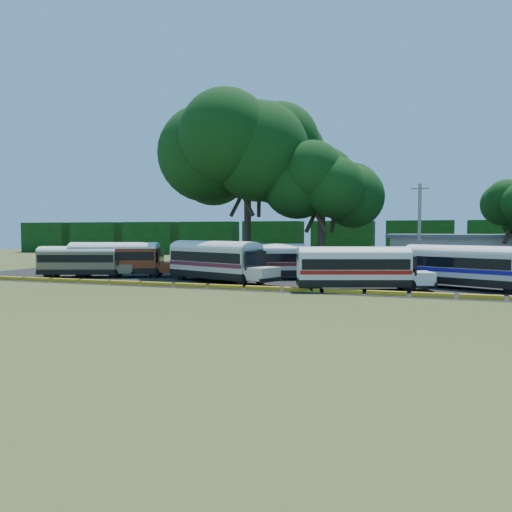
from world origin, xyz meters
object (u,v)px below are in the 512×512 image
(tree_west, at_px, (248,151))
(bus_white_red, at_px, (356,266))
(bus_red, at_px, (117,257))
(bus_cream_west, at_px, (217,259))
(bus_beige, at_px, (82,259))

(tree_west, bearing_deg, bus_white_red, -48.00)
(bus_red, bearing_deg, bus_cream_west, -25.10)
(bus_cream_west, distance_m, tree_west, 17.77)
(bus_beige, distance_m, tree_west, 21.56)
(bus_beige, distance_m, bus_cream_west, 13.88)
(bus_white_red, bearing_deg, bus_red, 152.46)
(bus_red, distance_m, bus_white_red, 23.32)
(bus_cream_west, bearing_deg, tree_west, 120.63)
(bus_cream_west, relative_size, bus_white_red, 1.08)
(bus_beige, xyz_separation_m, tree_west, (11.84, 13.76, 11.65))
(bus_red, height_order, tree_west, tree_west)
(bus_beige, height_order, bus_white_red, bus_white_red)
(bus_red, xyz_separation_m, bus_white_red, (23.06, -3.47, -0.06))
(bus_red, xyz_separation_m, tree_west, (8.79, 12.38, 11.44))
(bus_red, height_order, bus_cream_west, bus_cream_west)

